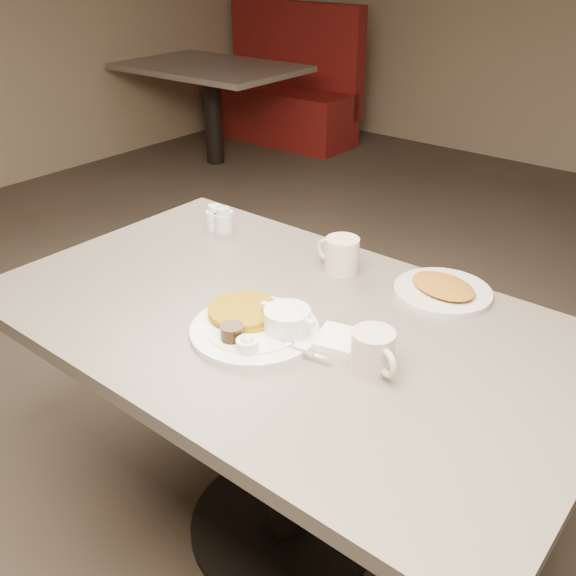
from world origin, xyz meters
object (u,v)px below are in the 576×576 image
Objects in this scene: diner_table at (283,372)px; main_plate at (259,324)px; booth_back_left at (278,93)px; creamer_right at (215,218)px; coffee_mug_far at (341,255)px; coffee_mug_near at (374,350)px; hash_plate at (443,290)px; creamer_left at (223,221)px.

main_plate is at bearing -88.05° from diner_table.
creamer_right is at bearing -53.14° from booth_back_left.
coffee_mug_far is at bearing 95.89° from diner_table.
coffee_mug_near is 1.06× the size of coffee_mug_far.
booth_back_left is (-2.99, 2.90, -0.35)m from hash_plate.
creamer_left is 0.73m from hash_plate.
creamer_left is at bearing 142.15° from main_plate.
diner_table is 0.36m from coffee_mug_far.
coffee_mug_near is at bearing 9.01° from main_plate.
creamer_left is at bearing -0.90° from creamer_right.
creamer_left is 1.11× the size of creamer_right.
creamer_left is (-0.48, 0.28, 0.21)m from diner_table.
hash_plate is 4.19m from booth_back_left.
booth_back_left reaches higher than hash_plate.
diner_table is 0.59m from creamer_left.
hash_plate is at bearing 11.74° from coffee_mug_far.
booth_back_left reaches higher than creamer_left.
coffee_mug_far is 0.48m from creamer_right.
creamer_right reaches higher than diner_table.
coffee_mug_far is 1.52× the size of creamer_left.
creamer_left is at bearing -52.68° from booth_back_left.
coffee_mug_near is 4.49m from booth_back_left.
hash_plate is (0.77, 0.07, -0.02)m from creamer_right.
coffee_mug_far is at bearing -168.26° from hash_plate.
coffee_mug_near reaches higher than hash_plate.
diner_table is at bearing -30.50° from creamer_left.
creamer_left is at bearing -174.68° from hash_plate.
coffee_mug_far is 0.08× the size of booth_back_left.
diner_table is at bearing -28.70° from creamer_right.
booth_back_left is at bearing 132.46° from coffee_mug_far.
coffee_mug_near reaches higher than creamer_right.
creamer_right is at bearing 144.17° from main_plate.
creamer_right is (-0.48, -0.01, -0.01)m from coffee_mug_far.
diner_table is 0.47m from hash_plate.
creamer_left is at bearing 156.89° from coffee_mug_near.
booth_back_left is at bearing 126.86° from creamer_right.
main_plate is 0.61m from creamer_left.
creamer_right is (-0.80, 0.33, -0.01)m from coffee_mug_near.
booth_back_left is at bearing 130.12° from diner_table.
hash_plate is (0.28, 0.06, -0.04)m from coffee_mug_far.
main_plate is 2.61× the size of coffee_mug_near.
diner_table is 10.46× the size of coffee_mug_near.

